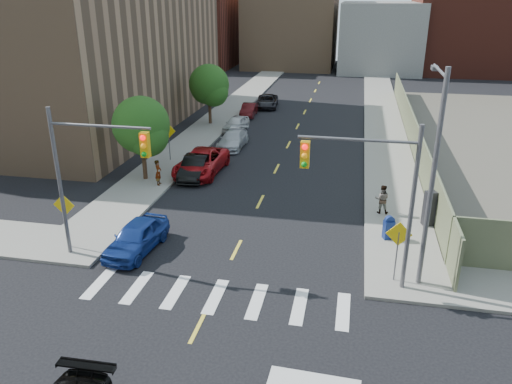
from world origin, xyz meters
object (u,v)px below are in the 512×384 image
at_px(parked_car_grey, 267,101).
at_px(pedestrian_west, 158,172).
at_px(parked_car_red, 201,162).
at_px(parked_car_blue, 137,237).
at_px(parked_car_white, 236,124).
at_px(pedestrian_east, 382,199).
at_px(payphone, 429,208).
at_px(parked_car_silver, 233,139).
at_px(parked_car_black, 195,167).
at_px(parked_car_maroon, 249,110).
at_px(mailbox, 389,228).

relative_size(parked_car_grey, pedestrian_west, 2.94).
bearing_deg(parked_car_red, parked_car_blue, -86.56).
xyz_separation_m(parked_car_white, pedestrian_east, (11.99, -15.80, 0.30)).
bearing_deg(pedestrian_east, parked_car_grey, -65.04).
distance_m(payphone, pedestrian_east, 2.57).
height_order(parked_car_blue, payphone, payphone).
bearing_deg(parked_car_silver, parked_car_grey, 91.18).
distance_m(parked_car_black, parked_car_maroon, 17.84).
bearing_deg(mailbox, pedestrian_west, 139.39).
bearing_deg(parked_car_black, parked_car_silver, 78.93).
height_order(parked_car_maroon, pedestrian_west, pedestrian_west).
bearing_deg(parked_car_silver, payphone, -40.72).
relative_size(parked_car_black, parked_car_white, 1.12).
bearing_deg(parked_car_white, parked_car_blue, -82.75).
bearing_deg(payphone, parked_car_silver, 119.67).
bearing_deg(parked_car_grey, parked_car_black, -97.92).
distance_m(parked_car_black, parked_car_grey, 22.19).
bearing_deg(mailbox, parked_car_maroon, 94.94).
bearing_deg(payphone, parked_car_blue, -177.13).
distance_m(parked_car_grey, payphone, 30.21).
bearing_deg(pedestrian_west, parked_car_grey, -14.94).
xyz_separation_m(parked_car_red, parked_car_maroon, (-0.41, 17.08, -0.17)).
height_order(mailbox, pedestrian_west, pedestrian_west).
bearing_deg(parked_car_white, parked_car_grey, 90.69).
distance_m(parked_car_red, pedestrian_east, 12.56).
relative_size(parked_car_blue, mailbox, 3.53).
xyz_separation_m(parked_car_blue, payphone, (13.78, 5.38, 0.35)).
bearing_deg(parked_car_maroon, parked_car_grey, 73.84).
xyz_separation_m(parked_car_blue, parked_car_silver, (0.38, 17.40, -0.07)).
xyz_separation_m(parked_car_silver, payphone, (13.40, -12.02, 0.42)).
bearing_deg(pedestrian_west, parked_car_white, -15.49).
bearing_deg(parked_car_silver, parked_car_blue, -90.08).
distance_m(parked_car_blue, payphone, 14.80).
bearing_deg(parked_car_red, parked_car_white, 93.67).
xyz_separation_m(parked_car_red, parked_car_grey, (0.63, 21.42, -0.13)).
distance_m(parked_car_red, parked_car_maroon, 17.09).
height_order(parked_car_silver, pedestrian_east, pedestrian_east).
height_order(parked_car_maroon, mailbox, mailbox).
bearing_deg(mailbox, parked_car_grey, 89.67).
height_order(parked_car_grey, pedestrian_east, pedestrian_east).
xyz_separation_m(parked_car_blue, parked_car_red, (-0.25, 11.03, 0.06)).
height_order(parked_car_silver, mailbox, mailbox).
height_order(mailbox, payphone, payphone).
xyz_separation_m(mailbox, payphone, (2.08, 2.01, 0.34)).
height_order(mailbox, pedestrian_east, pedestrian_east).
xyz_separation_m(parked_car_blue, pedestrian_east, (11.45, 6.45, 0.23)).
bearing_deg(parked_car_red, parked_car_silver, 86.54).
xyz_separation_m(parked_car_maroon, payphone, (14.43, -22.73, 0.46)).
bearing_deg(payphone, pedestrian_east, 136.75).
xyz_separation_m(parked_car_white, pedestrian_west, (-1.60, -14.11, 0.30)).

